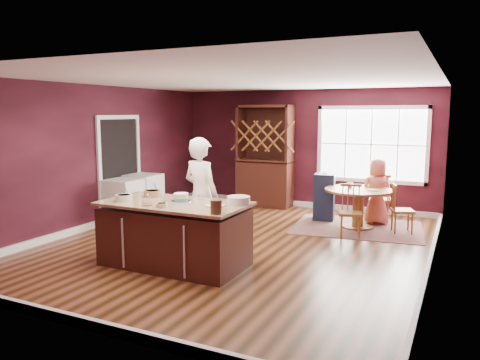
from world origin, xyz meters
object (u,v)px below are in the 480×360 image
baker (201,196)px  high_chair (324,196)px  toddler (325,181)px  chair_south (351,211)px  kitchen_island (175,235)px  chair_north (380,197)px  washer (124,202)px  layer_cake (181,197)px  seated_woman (377,191)px  dining_table (358,200)px  dryer (144,196)px  hutch (265,156)px  chair_east (403,208)px

baker → high_chair: bearing=-95.3°
toddler → chair_south: bearing=-54.7°
kitchen_island → chair_north: (2.19, 4.13, 0.05)m
washer → layer_cake: bearing=-33.7°
layer_cake → seated_woman: bearing=60.7°
chair_south → toddler: 1.38m
dining_table → seated_woman: (0.25, 0.47, 0.12)m
high_chair → dryer: (-3.44, -1.43, -0.04)m
chair_south → hutch: hutch is taller
chair_north → baker: bearing=51.1°
kitchen_island → chair_south: (1.93, 2.63, 0.03)m
dryer → layer_cake: bearing=-43.2°
high_chair → dryer: 3.72m
kitchen_island → chair_north: chair_north is taller
chair_east → chair_south: chair_south is taller
dining_table → seated_woman: 0.55m
baker → chair_east: baker is taller
dining_table → chair_north: size_ratio=1.29×
baker → chair_north: baker is taller
chair_north → washer: chair_north is taller
dining_table → chair_north: (0.28, 0.76, -0.04)m
dining_table → toddler: bearing=155.0°
baker → washer: 2.57m
kitchen_island → baker: size_ratio=1.16×
high_chair → toddler: size_ratio=3.83×
toddler → hutch: hutch is taller
washer → chair_east: bearing=18.4°
dining_table → washer: size_ratio=1.42×
dining_table → washer: (-4.20, -1.71, -0.09)m
baker → chair_south: 2.74m
layer_cake → high_chair: 3.82m
dining_table → chair_north: bearing=69.9°
baker → hutch: hutch is taller
dryer → hutch: bearing=52.5°
dining_table → chair_south: (0.02, -0.74, -0.06)m
chair_south → high_chair: bearing=111.3°
layer_cake → high_chair: size_ratio=0.29×
baker → kitchen_island: bearing=101.1°
layer_cake → washer: 2.88m
toddler → hutch: bearing=152.3°
kitchen_island → chair_south: size_ratio=2.23×
seated_woman → toddler: seated_woman is taller
baker → layer_cake: 0.60m
baker → chair_east: size_ratio=1.98×
kitchen_island → dining_table: 3.87m
chair_east → kitchen_island: bearing=122.1°
chair_south → hutch: (-2.46, 1.97, 0.71)m
dining_table → chair_south: size_ratio=1.35×
layer_cake → chair_south: (1.87, 2.53, -0.51)m
chair_east → high_chair: size_ratio=0.92×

